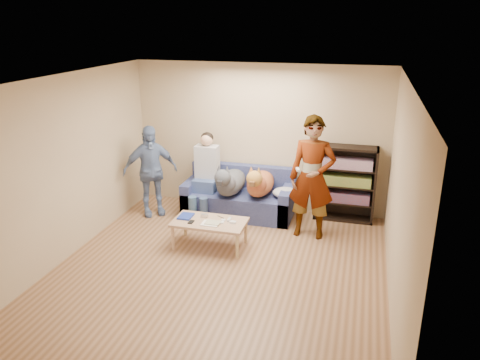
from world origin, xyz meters
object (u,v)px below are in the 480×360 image
(person_standing_left, at_px, (150,171))
(notebook_blue, at_px, (186,216))
(bookshelf, at_px, (345,182))
(coffee_table, at_px, (210,224))
(dog_gray, at_px, (230,182))
(dog_tan, at_px, (259,183))
(person_standing_right, at_px, (312,178))
(sofa, at_px, (240,198))
(person_seated, at_px, (205,171))
(camera_silver, at_px, (205,216))

(person_standing_left, height_order, notebook_blue, person_standing_left)
(bookshelf, bearing_deg, coffee_table, -140.05)
(dog_gray, distance_m, dog_tan, 0.51)
(person_standing_right, relative_size, coffee_table, 1.77)
(sofa, relative_size, person_seated, 1.29)
(person_seated, distance_m, dog_gray, 0.49)
(notebook_blue, relative_size, dog_tan, 0.22)
(notebook_blue, relative_size, person_seated, 0.18)
(notebook_blue, distance_m, person_seated, 1.23)
(sofa, xyz_separation_m, bookshelf, (1.80, 0.23, 0.40))
(sofa, xyz_separation_m, coffee_table, (-0.10, -1.36, 0.09))
(person_standing_left, height_order, camera_silver, person_standing_left)
(dog_tan, bearing_deg, person_standing_right, -24.87)
(person_standing_right, relative_size, camera_silver, 17.67)
(notebook_blue, relative_size, coffee_table, 0.24)
(coffee_table, bearing_deg, person_standing_right, 29.21)
(notebook_blue, bearing_deg, person_seated, 93.92)
(sofa, xyz_separation_m, dog_tan, (0.39, -0.14, 0.37))
(sofa, bearing_deg, person_standing_left, -163.92)
(camera_silver, height_order, sofa, sofa)
(sofa, height_order, dog_tan, dog_tan)
(sofa, xyz_separation_m, person_seated, (-0.58, -0.13, 0.49))
(camera_silver, height_order, dog_gray, dog_gray)
(bookshelf, bearing_deg, person_seated, -171.39)
(person_standing_left, distance_m, dog_gray, 1.39)
(dog_gray, relative_size, dog_tan, 1.08)
(dog_gray, height_order, bookshelf, bookshelf)
(sofa, bearing_deg, bookshelf, 7.40)
(bookshelf, bearing_deg, notebook_blue, -146.17)
(person_standing_left, height_order, person_seated, person_standing_left)
(person_standing_right, height_order, dog_gray, person_standing_right)
(person_standing_right, height_order, camera_silver, person_standing_right)
(dog_gray, bearing_deg, sofa, 63.31)
(sofa, relative_size, coffee_table, 1.73)
(sofa, height_order, person_seated, person_seated)
(person_seated, relative_size, dog_gray, 1.16)
(camera_silver, xyz_separation_m, dog_gray, (0.11, 1.01, 0.21))
(bookshelf, bearing_deg, person_standing_right, -121.18)
(person_seated, xyz_separation_m, coffee_table, (0.48, -1.23, -0.40))
(sofa, bearing_deg, dog_tan, -19.34)
(person_standing_right, height_order, bookshelf, person_standing_right)
(person_standing_right, height_order, person_standing_left, person_standing_right)
(person_standing_right, height_order, dog_tan, person_standing_right)
(notebook_blue, xyz_separation_m, bookshelf, (2.30, 1.54, 0.25))
(dog_gray, bearing_deg, camera_silver, -95.99)
(notebook_blue, xyz_separation_m, dog_gray, (0.39, 1.08, 0.22))
(notebook_blue, bearing_deg, camera_silver, 14.04)
(sofa, distance_m, dog_gray, 0.45)
(dog_gray, distance_m, coffee_table, 1.17)
(bookshelf, bearing_deg, sofa, -172.60)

